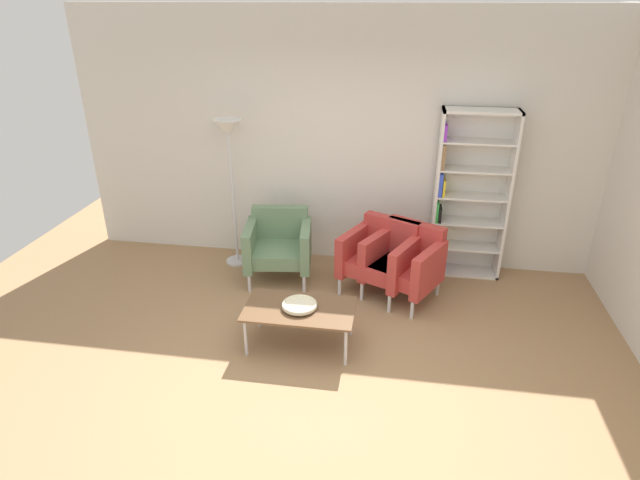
{
  "coord_description": "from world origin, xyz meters",
  "views": [
    {
      "loc": [
        0.58,
        -3.42,
        2.97
      ],
      "look_at": [
        -0.09,
        0.84,
        0.95
      ],
      "focal_mm": 29.47,
      "sensor_mm": 36.0,
      "label": 1
    }
  ],
  "objects_px": {
    "decorative_bowl": "(299,305)",
    "armchair_near_window": "(381,256)",
    "armchair_corner_red": "(279,244)",
    "armchair_by_bookshelf": "(405,261)",
    "bookshelf_tall": "(466,197)",
    "coffee_table_low": "(300,311)",
    "floor_lamp_torchiere": "(229,146)"
  },
  "relations": [
    {
      "from": "decorative_bowl",
      "to": "armchair_near_window",
      "type": "distance_m",
      "value": 1.32
    },
    {
      "from": "armchair_near_window",
      "to": "armchair_corner_red",
      "type": "distance_m",
      "value": 1.16
    },
    {
      "from": "decorative_bowl",
      "to": "armchair_by_bookshelf",
      "type": "relative_size",
      "value": 0.34
    },
    {
      "from": "bookshelf_tall",
      "to": "armchair_corner_red",
      "type": "xyz_separation_m",
      "value": [
        -2.04,
        -0.47,
        -0.52
      ]
    },
    {
      "from": "coffee_table_low",
      "to": "armchair_by_bookshelf",
      "type": "relative_size",
      "value": 1.08
    },
    {
      "from": "armchair_near_window",
      "to": "floor_lamp_torchiere",
      "type": "bearing_deg",
      "value": -167.8
    },
    {
      "from": "coffee_table_low",
      "to": "armchair_by_bookshelf",
      "type": "bearing_deg",
      "value": 48.65
    },
    {
      "from": "armchair_near_window",
      "to": "armchair_by_bookshelf",
      "type": "height_order",
      "value": "same"
    },
    {
      "from": "coffee_table_low",
      "to": "armchair_corner_red",
      "type": "xyz_separation_m",
      "value": [
        -0.48,
        1.25,
        0.05
      ]
    },
    {
      "from": "coffee_table_low",
      "to": "armchair_corner_red",
      "type": "relative_size",
      "value": 1.26
    },
    {
      "from": "bookshelf_tall",
      "to": "floor_lamp_torchiere",
      "type": "xyz_separation_m",
      "value": [
        -2.64,
        -0.19,
        0.52
      ]
    },
    {
      "from": "bookshelf_tall",
      "to": "armchair_by_bookshelf",
      "type": "bearing_deg",
      "value": -133.58
    },
    {
      "from": "bookshelf_tall",
      "to": "armchair_near_window",
      "type": "bearing_deg",
      "value": -146.6
    },
    {
      "from": "bookshelf_tall",
      "to": "floor_lamp_torchiere",
      "type": "distance_m",
      "value": 2.69
    },
    {
      "from": "armchair_corner_red",
      "to": "coffee_table_low",
      "type": "bearing_deg",
      "value": -76.63
    },
    {
      "from": "armchair_by_bookshelf",
      "to": "floor_lamp_torchiere",
      "type": "height_order",
      "value": "floor_lamp_torchiere"
    },
    {
      "from": "coffee_table_low",
      "to": "decorative_bowl",
      "type": "height_order",
      "value": "decorative_bowl"
    },
    {
      "from": "coffee_table_low",
      "to": "decorative_bowl",
      "type": "bearing_deg",
      "value": 126.87
    },
    {
      "from": "floor_lamp_torchiere",
      "to": "armchair_near_window",
      "type": "bearing_deg",
      "value": -12.75
    },
    {
      "from": "armchair_by_bookshelf",
      "to": "floor_lamp_torchiere",
      "type": "relative_size",
      "value": 0.53
    },
    {
      "from": "armchair_corner_red",
      "to": "bookshelf_tall",
      "type": "bearing_deg",
      "value": 5.22
    },
    {
      "from": "bookshelf_tall",
      "to": "armchair_by_bookshelf",
      "type": "xyz_separation_m",
      "value": [
        -0.63,
        -0.66,
        -0.52
      ]
    },
    {
      "from": "decorative_bowl",
      "to": "armchair_by_bookshelf",
      "type": "height_order",
      "value": "armchair_by_bookshelf"
    },
    {
      "from": "bookshelf_tall",
      "to": "armchair_corner_red",
      "type": "bearing_deg",
      "value": -167.09
    },
    {
      "from": "decorative_bowl",
      "to": "floor_lamp_torchiere",
      "type": "relative_size",
      "value": 0.18
    },
    {
      "from": "armchair_near_window",
      "to": "coffee_table_low",
      "type": "bearing_deg",
      "value": -95.77
    },
    {
      "from": "coffee_table_low",
      "to": "bookshelf_tall",
      "type": "bearing_deg",
      "value": 47.77
    },
    {
      "from": "decorative_bowl",
      "to": "armchair_by_bookshelf",
      "type": "distance_m",
      "value": 1.41
    },
    {
      "from": "armchair_by_bookshelf",
      "to": "floor_lamp_torchiere",
      "type": "bearing_deg",
      "value": -165.08
    },
    {
      "from": "decorative_bowl",
      "to": "floor_lamp_torchiere",
      "type": "bearing_deg",
      "value": 125.02
    },
    {
      "from": "coffee_table_low",
      "to": "floor_lamp_torchiere",
      "type": "relative_size",
      "value": 0.57
    },
    {
      "from": "coffee_table_low",
      "to": "floor_lamp_torchiere",
      "type": "height_order",
      "value": "floor_lamp_torchiere"
    }
  ]
}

